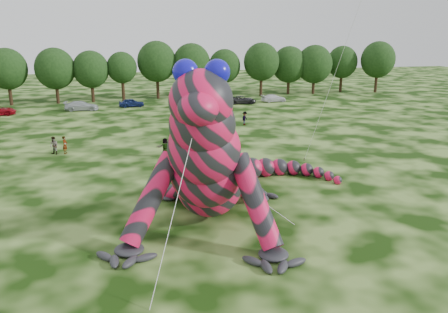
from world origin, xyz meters
TOP-DOWN VIEW (x-y plane):
  - ground at (0.00, 0.00)m, footprint 240.00×240.00m
  - inflatable_gecko at (5.35, 3.74)m, footprint 23.14×25.25m
  - flying_kite at (18.51, 8.87)m, footprint 2.89×5.38m
  - tree_6 at (-17.56, 56.68)m, footprint 6.52×5.86m
  - tree_7 at (-10.08, 56.80)m, footprint 6.68×6.01m
  - tree_8 at (-4.22, 56.99)m, footprint 6.14×5.53m
  - tree_9 at (1.06, 57.35)m, footprint 5.27×4.74m
  - tree_10 at (7.40, 58.58)m, footprint 7.09×6.38m
  - tree_11 at (13.79, 58.20)m, footprint 7.01×6.31m
  - tree_12 at (20.01, 57.74)m, footprint 5.99×5.39m
  - tree_13 at (27.13, 57.13)m, footprint 6.83×6.15m
  - tree_14 at (33.46, 58.72)m, footprint 6.82×6.14m
  - tree_15 at (38.47, 57.77)m, footprint 7.17×6.45m
  - tree_16 at (45.45, 59.37)m, footprint 6.26×5.63m
  - tree_17 at (51.95, 56.66)m, footprint 6.98×6.28m
  - car_3 at (-5.69, 48.15)m, footprint 5.29×2.50m
  - car_4 at (2.10, 49.80)m, footprint 4.16×1.83m
  - car_5 at (11.30, 47.10)m, footprint 3.98×1.67m
  - car_6 at (20.87, 48.63)m, footprint 4.98×2.74m
  - car_7 at (26.91, 49.39)m, footprint 4.64×2.31m
  - spectator_5 at (3.88, 17.92)m, footprint 1.78×0.71m
  - spectator_1 at (-6.77, 21.48)m, footprint 1.11×1.09m
  - spectator_2 at (15.93, 30.87)m, footprint 1.29×1.30m
  - spectator_0 at (-5.73, 21.54)m, footprint 0.59×0.74m

SIDE VIEW (x-z plane):
  - ground at x=0.00m, z-range 0.00..0.00m
  - car_5 at x=11.30m, z-range 0.00..1.28m
  - car_7 at x=26.91m, z-range 0.00..1.30m
  - car_6 at x=20.87m, z-range 0.00..1.32m
  - car_4 at x=2.10m, z-range 0.00..1.39m
  - car_3 at x=-5.69m, z-range 0.00..1.49m
  - spectator_0 at x=-5.73m, z-range 0.00..1.79m
  - spectator_1 at x=-6.77m, z-range 0.00..1.80m
  - spectator_2 at x=15.93m, z-range 0.00..1.81m
  - spectator_5 at x=3.88m, z-range 0.00..1.87m
  - tree_9 at x=1.06m, z-range 0.00..8.68m
  - tree_8 at x=-4.22m, z-range 0.00..8.94m
  - tree_12 at x=20.01m, z-range 0.00..8.97m
  - tree_16 at x=45.45m, z-range 0.00..9.37m
  - tree_14 at x=33.46m, z-range 0.00..9.40m
  - tree_7 at x=-10.08m, z-range 0.00..9.48m
  - tree_6 at x=-17.56m, z-range 0.00..9.49m
  - tree_15 at x=38.47m, z-range 0.00..9.63m
  - tree_11 at x=13.79m, z-range 0.00..10.07m
  - tree_13 at x=27.13m, z-range 0.00..10.13m
  - tree_17 at x=51.95m, z-range 0.00..10.30m
  - inflatable_gecko at x=5.35m, z-range 0.00..10.42m
  - tree_10 at x=7.40m, z-range 0.00..10.50m
  - flying_kite at x=18.51m, z-range 5.88..21.83m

